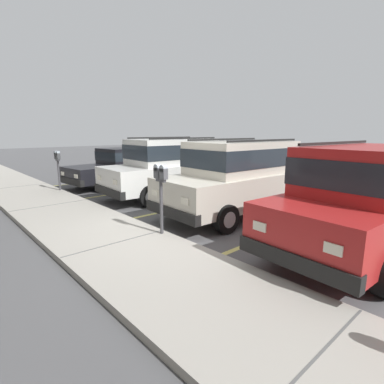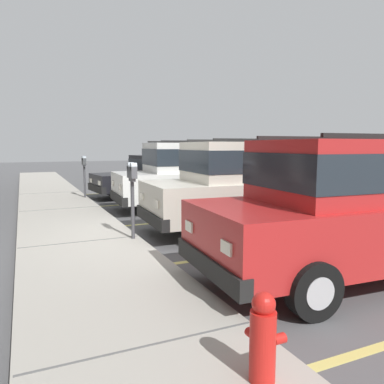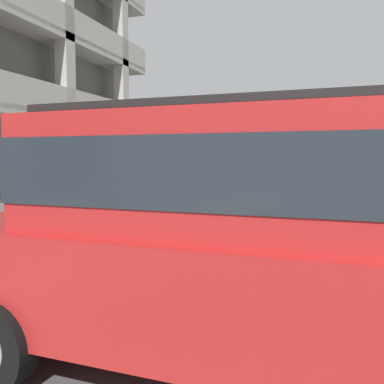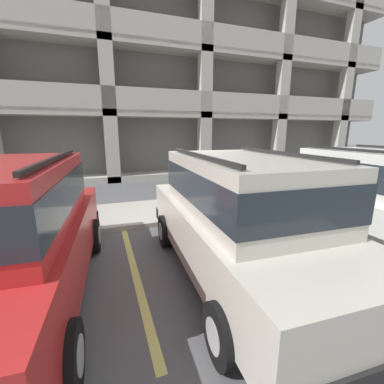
{
  "view_description": "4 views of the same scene",
  "coord_description": "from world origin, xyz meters",
  "views": [
    {
      "loc": [
        -5.04,
        3.9,
        2.24
      ],
      "look_at": [
        -0.05,
        -0.59,
        0.87
      ],
      "focal_mm": 28.0,
      "sensor_mm": 36.0,
      "label": 1
    },
    {
      "loc": [
        -7.02,
        2.23,
        1.9
      ],
      "look_at": [
        -0.0,
        -0.96,
        0.94
      ],
      "focal_mm": 35.0,
      "sensor_mm": 36.0,
      "label": 2
    },
    {
      "loc": [
        -6.4,
        -2.84,
        1.66
      ],
      "look_at": [
        -0.16,
        -0.86,
        1.14
      ],
      "focal_mm": 40.0,
      "sensor_mm": 36.0,
      "label": 3
    },
    {
      "loc": [
        -1.98,
        -5.81,
        2.34
      ],
      "look_at": [
        -0.21,
        -0.85,
        1.09
      ],
      "focal_mm": 24.0,
      "sensor_mm": 36.0,
      "label": 4
    }
  ],
  "objects": [
    {
      "name": "ground_plane",
      "position": [
        0.0,
        0.0,
        -0.05
      ],
      "size": [
        80.0,
        80.0,
        0.1
      ],
      "color": "#565659"
    },
    {
      "name": "sidewalk",
      "position": [
        0.0,
        1.3,
        0.06
      ],
      "size": [
        40.0,
        2.2,
        0.12
      ],
      "color": "#ADA89E",
      "rests_on": "ground_plane"
    },
    {
      "name": "parking_meter_near",
      "position": [
        -0.15,
        0.35,
        1.21
      ],
      "size": [
        0.35,
        0.12,
        1.46
      ],
      "color": "#47474C",
      "rests_on": "sidewalk"
    },
    {
      "name": "red_sedan",
      "position": [
        -3.21,
        -2.13,
        1.09
      ],
      "size": [
        2.22,
        4.89,
        2.03
      ],
      "rotation": [
        0.0,
        0.0,
        -0.06
      ],
      "color": "red",
      "rests_on": "ground_plane"
    },
    {
      "name": "dark_hatchback",
      "position": [
        3.1,
        -2.5,
        1.09
      ],
      "size": [
        2.2,
        4.87,
        2.03
      ],
      "rotation": [
        0.0,
        0.0,
        -0.05
      ],
      "color": "silver",
      "rests_on": "ground_plane"
    },
    {
      "name": "parking_meter_far",
      "position": [
        6.15,
        0.3,
        1.18
      ],
      "size": [
        0.35,
        0.12,
        1.43
      ],
      "color": "#47474C",
      "rests_on": "sidewalk"
    },
    {
      "name": "parking_stall_lines",
      "position": [
        1.58,
        -1.4,
        0.0
      ],
      "size": [
        12.73,
        4.8,
        0.01
      ],
      "color": "#DBD16B",
      "rests_on": "ground_plane"
    },
    {
      "name": "parking_garage",
      "position": [
        -1.44,
        11.8,
        7.53
      ],
      "size": [
        32.0,
        10.0,
        16.25
      ],
      "color": "#64625C",
      "rests_on": "ground_plane"
    },
    {
      "name": "silver_suv",
      "position": [
        0.01,
        -2.44,
        1.09
      ],
      "size": [
        2.16,
        4.86,
        2.03
      ],
      "rotation": [
        0.0,
        0.0,
        -0.04
      ],
      "color": "beige",
      "rests_on": "ground_plane"
    }
  ]
}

